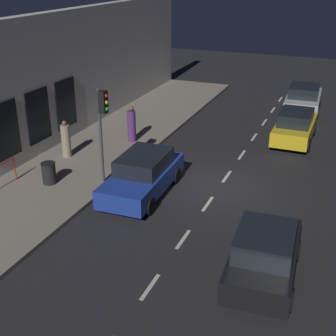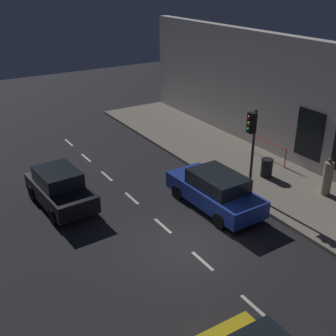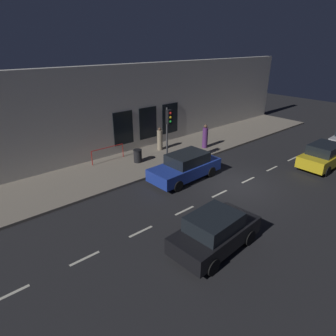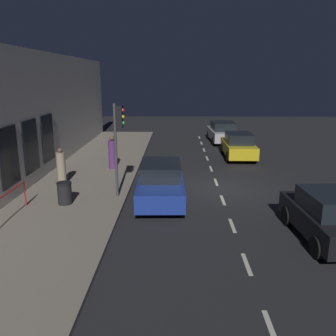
{
  "view_description": "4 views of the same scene",
  "coord_description": "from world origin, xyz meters",
  "px_view_note": "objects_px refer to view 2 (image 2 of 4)",
  "views": [
    {
      "loc": [
        -4.37,
        16.2,
        8.14
      ],
      "look_at": [
        1.64,
        1.48,
        1.13
      ],
      "focal_mm": 49.67,
      "sensor_mm": 36.0,
      "label": 1
    },
    {
      "loc": [
        -7.29,
        -10.52,
        8.98
      ],
      "look_at": [
        1.54,
        3.7,
        1.27
      ],
      "focal_mm": 45.97,
      "sensor_mm": 36.0,
      "label": 2
    },
    {
      "loc": [
        -8.57,
        12.57,
        7.51
      ],
      "look_at": [
        1.81,
        3.71,
        1.52
      ],
      "focal_mm": 30.74,
      "sensor_mm": 36.0,
      "label": 3
    },
    {
      "loc": [
        1.96,
        15.66,
        4.99
      ],
      "look_at": [
        2.26,
        2.12,
        1.5
      ],
      "focal_mm": 38.28,
      "sensor_mm": 36.0,
      "label": 4
    }
  ],
  "objects_px": {
    "pedestrian_0": "(327,178)",
    "trash_bin": "(267,168)",
    "traffic_light": "(252,135)",
    "parked_car_1": "(60,188)",
    "parked_car_2": "(215,190)"
  },
  "relations": [
    {
      "from": "pedestrian_0",
      "to": "trash_bin",
      "type": "relative_size",
      "value": 1.94
    },
    {
      "from": "traffic_light",
      "to": "parked_car_1",
      "type": "bearing_deg",
      "value": 152.66
    },
    {
      "from": "trash_bin",
      "to": "parked_car_2",
      "type": "bearing_deg",
      "value": -167.0
    },
    {
      "from": "parked_car_2",
      "to": "pedestrian_0",
      "type": "relative_size",
      "value": 2.71
    },
    {
      "from": "parked_car_2",
      "to": "pedestrian_0",
      "type": "distance_m",
      "value": 4.98
    },
    {
      "from": "parked_car_1",
      "to": "parked_car_2",
      "type": "xyz_separation_m",
      "value": [
        5.34,
        -3.53,
        0.0
      ]
    },
    {
      "from": "pedestrian_0",
      "to": "parked_car_1",
      "type": "bearing_deg",
      "value": 119.54
    },
    {
      "from": "traffic_light",
      "to": "parked_car_2",
      "type": "distance_m",
      "value": 2.71
    },
    {
      "from": "parked_car_2",
      "to": "trash_bin",
      "type": "bearing_deg",
      "value": 11.22
    },
    {
      "from": "traffic_light",
      "to": "pedestrian_0",
      "type": "height_order",
      "value": "traffic_light"
    },
    {
      "from": "traffic_light",
      "to": "pedestrian_0",
      "type": "relative_size",
      "value": 2.27
    },
    {
      "from": "pedestrian_0",
      "to": "parked_car_2",
      "type": "bearing_deg",
      "value": 126.45
    },
    {
      "from": "pedestrian_0",
      "to": "trash_bin",
      "type": "bearing_deg",
      "value": 77.18
    },
    {
      "from": "pedestrian_0",
      "to": "trash_bin",
      "type": "xyz_separation_m",
      "value": [
        -0.94,
        2.66,
        -0.33
      ]
    },
    {
      "from": "parked_car_1",
      "to": "pedestrian_0",
      "type": "bearing_deg",
      "value": 148.44
    }
  ]
}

